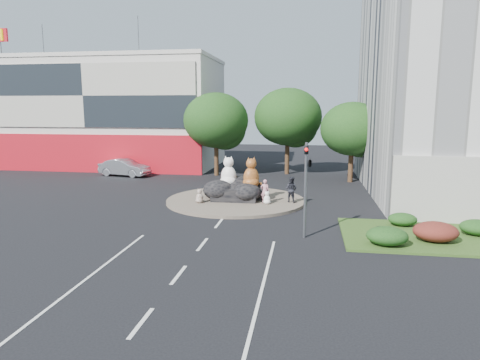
% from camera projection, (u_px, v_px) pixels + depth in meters
% --- Properties ---
extents(ground, '(120.00, 120.00, 0.00)m').
position_uv_depth(ground, '(202.00, 244.00, 21.30)').
color(ground, black).
rests_on(ground, ground).
extents(roundabout_island, '(10.00, 10.00, 0.20)m').
position_uv_depth(roundabout_island, '(236.00, 200.00, 31.02)').
color(roundabout_island, brown).
rests_on(roundabout_island, ground).
extents(rock_plinth, '(3.20, 2.60, 0.90)m').
position_uv_depth(rock_plinth, '(236.00, 193.00, 30.93)').
color(rock_plinth, black).
rests_on(rock_plinth, roundabout_island).
extents(shophouse_block, '(25.20, 12.30, 17.40)m').
position_uv_depth(shophouse_block, '(110.00, 113.00, 50.24)').
color(shophouse_block, beige).
rests_on(shophouse_block, ground).
extents(grass_verge, '(10.00, 6.00, 0.12)m').
position_uv_depth(grass_verge, '(439.00, 237.00, 22.36)').
color(grass_verge, '#284316').
rests_on(grass_verge, ground).
extents(tree_left, '(6.46, 6.46, 8.27)m').
position_uv_depth(tree_left, '(217.00, 123.00, 42.53)').
color(tree_left, '#382314').
rests_on(tree_left, ground).
extents(tree_mid, '(6.84, 6.84, 8.76)m').
position_uv_depth(tree_mid, '(288.00, 120.00, 43.34)').
color(tree_mid, '#382314').
rests_on(tree_mid, ground).
extents(tree_right, '(5.70, 5.70, 7.30)m').
position_uv_depth(tree_right, '(353.00, 132.00, 38.67)').
color(tree_right, '#382314').
rests_on(tree_right, ground).
extents(hedge_near_green, '(2.00, 1.60, 0.90)m').
position_uv_depth(hedge_near_green, '(387.00, 236.00, 20.79)').
color(hedge_near_green, '#103411').
rests_on(hedge_near_green, grass_verge).
extents(hedge_red, '(2.20, 1.76, 0.99)m').
position_uv_depth(hedge_red, '(436.00, 232.00, 21.37)').
color(hedge_red, '#541B16').
rests_on(hedge_red, grass_verge).
extents(hedge_mid_green, '(1.80, 1.44, 0.81)m').
position_uv_depth(hedge_mid_green, '(477.00, 227.00, 22.46)').
color(hedge_mid_green, '#103411').
rests_on(hedge_mid_green, grass_verge).
extents(hedge_back_green, '(1.60, 1.28, 0.72)m').
position_uv_depth(hedge_back_green, '(403.00, 219.00, 24.28)').
color(hedge_back_green, '#103411').
rests_on(hedge_back_green, grass_verge).
extents(traffic_light, '(0.44, 1.24, 5.00)m').
position_uv_depth(traffic_light, '(308.00, 169.00, 21.86)').
color(traffic_light, '#595B60').
rests_on(traffic_light, ground).
extents(street_lamp, '(2.34, 0.22, 8.06)m').
position_uv_depth(street_lamp, '(435.00, 144.00, 26.36)').
color(street_lamp, '#595B60').
rests_on(street_lamp, ground).
extents(cat_white, '(1.52, 1.38, 2.20)m').
position_uv_depth(cat_white, '(229.00, 171.00, 31.17)').
color(cat_white, white).
rests_on(cat_white, rock_plinth).
extents(cat_tabby, '(1.73, 1.69, 2.20)m').
position_uv_depth(cat_tabby, '(251.00, 172.00, 30.46)').
color(cat_tabby, '#B27B25').
rests_on(cat_tabby, rock_plinth).
extents(kitten_calico, '(0.65, 0.58, 1.00)m').
position_uv_depth(kitten_calico, '(200.00, 196.00, 29.77)').
color(kitten_calico, silver).
rests_on(kitten_calico, roundabout_island).
extents(kitten_white, '(0.67, 0.63, 0.92)m').
position_uv_depth(kitten_white, '(267.00, 197.00, 29.41)').
color(kitten_white, white).
rests_on(kitten_white, roundabout_island).
extents(pedestrian_pink, '(0.62, 0.43, 1.65)m').
position_uv_depth(pedestrian_pink, '(265.00, 191.00, 29.66)').
color(pedestrian_pink, '#C17D8A').
rests_on(pedestrian_pink, roundabout_island).
extents(pedestrian_dark, '(1.08, 0.99, 1.81)m').
position_uv_depth(pedestrian_dark, '(291.00, 189.00, 29.91)').
color(pedestrian_dark, black).
rests_on(pedestrian_dark, roundabout_island).
extents(parked_car, '(5.49, 2.86, 1.72)m').
position_uv_depth(parked_car, '(125.00, 167.00, 42.72)').
color(parked_car, '#AAABB2').
rests_on(parked_car, ground).
extents(litter_bin, '(0.48, 0.48, 0.74)m').
position_uv_depth(litter_bin, '(380.00, 234.00, 21.33)').
color(litter_bin, black).
rests_on(litter_bin, grass_verge).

